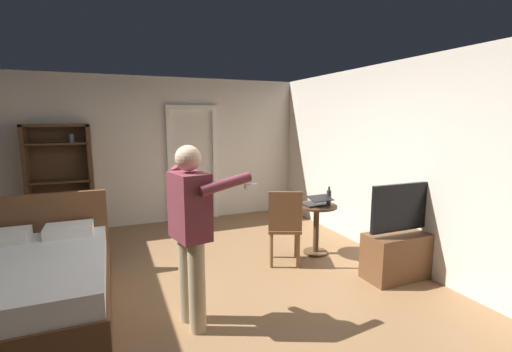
% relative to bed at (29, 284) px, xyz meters
% --- Properties ---
extents(ground_plane, '(6.94, 6.94, 0.00)m').
position_rel_bed_xyz_m(ground_plane, '(1.68, -0.43, -0.30)').
color(ground_plane, olive).
extents(wall_back, '(5.36, 0.12, 2.62)m').
position_rel_bed_xyz_m(wall_back, '(1.68, 2.79, 1.00)').
color(wall_back, silver).
rests_on(wall_back, ground_plane).
extents(wall_right, '(0.12, 6.55, 2.62)m').
position_rel_bed_xyz_m(wall_right, '(4.30, -0.43, 1.00)').
color(wall_right, silver).
rests_on(wall_right, ground_plane).
extents(doorway_frame, '(0.93, 0.08, 2.13)m').
position_rel_bed_xyz_m(doorway_frame, '(2.22, 2.71, 0.92)').
color(doorway_frame, white).
rests_on(doorway_frame, ground_plane).
extents(bed, '(1.45, 1.98, 1.02)m').
position_rel_bed_xyz_m(bed, '(0.00, 0.00, 0.00)').
color(bed, brown).
rests_on(bed, ground_plane).
extents(bookshelf, '(0.96, 0.32, 1.80)m').
position_rel_bed_xyz_m(bookshelf, '(0.05, 2.56, 0.68)').
color(bookshelf, '#4C331E').
rests_on(bookshelf, ground_plane).
extents(tv_flatscreen, '(0.95, 0.40, 1.15)m').
position_rel_bed_xyz_m(tv_flatscreen, '(3.94, -0.75, 0.05)').
color(tv_flatscreen, brown).
rests_on(tv_flatscreen, ground_plane).
extents(side_table, '(0.56, 0.56, 0.70)m').
position_rel_bed_xyz_m(side_table, '(3.41, 0.30, 0.16)').
color(side_table, '#4C331E').
rests_on(side_table, ground_plane).
extents(laptop, '(0.34, 0.34, 0.15)m').
position_rel_bed_xyz_m(laptop, '(3.38, 0.25, 0.45)').
color(laptop, black).
rests_on(laptop, side_table).
extents(bottle_on_table, '(0.06, 0.06, 0.26)m').
position_rel_bed_xyz_m(bottle_on_table, '(3.55, 0.22, 0.51)').
color(bottle_on_table, '#342C2F').
rests_on(bottle_on_table, side_table).
extents(wooden_chair, '(0.56, 0.56, 0.99)m').
position_rel_bed_xyz_m(wooden_chair, '(2.82, 0.11, 0.24)').
color(wooden_chair, brown).
rests_on(wooden_chair, ground_plane).
extents(person_blue_shirt, '(0.75, 0.57, 1.66)m').
position_rel_bed_xyz_m(person_blue_shirt, '(1.43, -0.80, 0.65)').
color(person_blue_shirt, tan).
rests_on(person_blue_shirt, ground_plane).
extents(suitcase_dark, '(0.46, 0.40, 0.33)m').
position_rel_bed_xyz_m(suitcase_dark, '(0.37, 1.38, -0.14)').
color(suitcase_dark, black).
rests_on(suitcase_dark, ground_plane).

